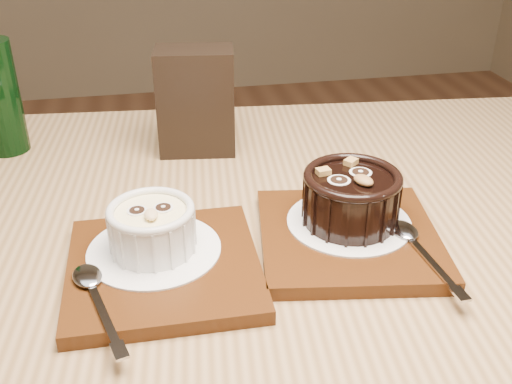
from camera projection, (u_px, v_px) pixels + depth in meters
table at (257, 316)px, 0.66m from camera, size 1.27×0.91×0.75m
tray_left at (164, 268)px, 0.57m from camera, size 0.18×0.18×0.01m
doily_left at (154, 249)px, 0.58m from camera, size 0.13×0.13×0.00m
ramekin_white at (152, 226)px, 0.57m from camera, size 0.08×0.08×0.05m
spoon_left at (97, 298)px, 0.51m from camera, size 0.06×0.14×0.01m
tray_right at (348, 237)px, 0.62m from camera, size 0.20×0.20×0.01m
doily_right at (349, 222)px, 0.63m from camera, size 0.13×0.13×0.00m
ramekin_dark at (351, 195)px, 0.61m from camera, size 0.10×0.10×0.06m
spoon_right at (421, 249)px, 0.58m from camera, size 0.04×0.14×0.01m
condiment_stand at (196, 101)px, 0.79m from camera, size 0.11×0.07×0.14m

